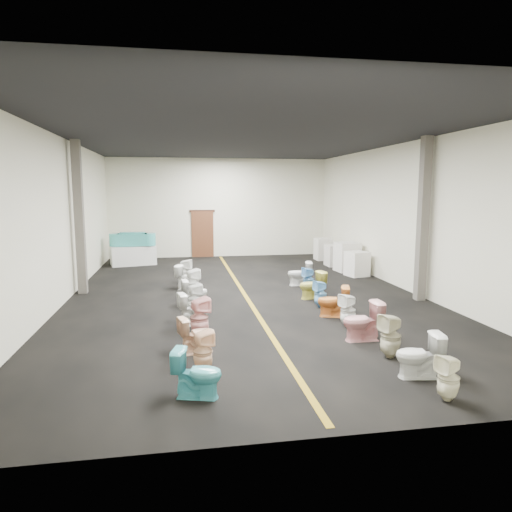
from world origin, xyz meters
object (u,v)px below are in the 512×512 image
at_px(toilet_left_3, 199,318).
at_px(toilet_left_5, 195,299).
at_px(display_table, 133,255).
at_px(appliance_crate_c, 336,255).
at_px(toilet_left_0, 198,373).
at_px(toilet_right_8, 308,280).
at_px(toilet_right_5, 333,301).
at_px(toilet_right_6, 320,294).
at_px(toilet_right_9, 300,274).
at_px(toilet_right_1, 419,355).
at_px(toilet_right_3, 362,321).
at_px(toilet_right_7, 312,285).
at_px(toilet_right_2, 391,336).
at_px(appliance_crate_d, 323,249).
at_px(appliance_crate_b, 347,257).
at_px(toilet_left_2, 197,335).
at_px(toilet_left_4, 195,309).
at_px(toilet_left_6, 195,292).
at_px(toilet_left_9, 185,272).
at_px(appliance_crate_a, 357,264).
at_px(toilet_left_7, 193,283).
at_px(toilet_right_4, 348,310).
at_px(toilet_left_1, 203,351).
at_px(toilet_left_8, 188,278).
at_px(bathtub, 133,239).
at_px(toilet_right_0, 448,378).

xyz_separation_m(toilet_left_3, toilet_left_5, (-0.03, 1.92, -0.05)).
bearing_deg(display_table, appliance_crate_c, -11.32).
distance_m(toilet_left_0, toilet_right_8, 7.53).
height_order(toilet_left_0, toilet_right_5, toilet_right_5).
relative_size(toilet_right_6, toilet_right_9, 0.91).
bearing_deg(toilet_right_1, toilet_right_3, -166.46).
bearing_deg(toilet_right_7, toilet_right_5, -13.86).
bearing_deg(toilet_right_2, toilet_right_6, 167.94).
bearing_deg(appliance_crate_d, toilet_right_1, -101.01).
height_order(toilet_left_0, toilet_left_5, toilet_left_5).
bearing_deg(appliance_crate_b, toilet_left_2, -127.14).
relative_size(toilet_left_4, toilet_left_6, 1.09).
bearing_deg(appliance_crate_c, toilet_left_4, -129.09).
distance_m(display_table, toilet_left_9, 4.84).
relative_size(toilet_left_2, toilet_right_3, 0.86).
height_order(toilet_right_8, toilet_right_9, toilet_right_9).
bearing_deg(toilet_right_2, appliance_crate_a, 147.84).
relative_size(appliance_crate_d, toilet_left_7, 1.17).
bearing_deg(appliance_crate_a, toilet_left_0, -124.47).
bearing_deg(toilet_right_5, toilet_left_3, -55.70).
xyz_separation_m(toilet_right_2, toilet_right_3, (-0.13, 1.00, -0.00)).
height_order(toilet_left_4, toilet_right_1, toilet_right_1).
distance_m(toilet_right_4, toilet_right_6, 1.76).
height_order(display_table, appliance_crate_d, appliance_crate_d).
xyz_separation_m(toilet_left_1, toilet_left_8, (-0.10, 6.53, 0.03)).
bearing_deg(bathtub, toilet_right_5, -56.07).
distance_m(toilet_left_2, toilet_right_8, 5.90).
relative_size(appliance_crate_b, toilet_left_8, 1.42).
distance_m(toilet_right_1, toilet_right_5, 3.74).
bearing_deg(toilet_left_7, appliance_crate_a, -93.14).
xyz_separation_m(appliance_crate_a, toilet_right_6, (-2.65, -4.06, -0.08)).
bearing_deg(toilet_right_0, toilet_right_5, 167.34).
distance_m(appliance_crate_c, toilet_left_7, 7.49).
height_order(toilet_left_0, toilet_right_2, toilet_right_2).
distance_m(appliance_crate_d, toilet_right_4, 10.06).
xyz_separation_m(toilet_left_6, toilet_right_5, (3.28, -1.76, 0.04)).
bearing_deg(toilet_right_0, toilet_left_3, -150.17).
height_order(toilet_right_2, toilet_right_6, toilet_right_2).
distance_m(display_table, toilet_left_6, 7.46).
height_order(appliance_crate_c, toilet_left_0, appliance_crate_c).
xyz_separation_m(bathtub, toilet_right_5, (5.54, -8.87, -0.69)).
bearing_deg(toilet_left_9, toilet_right_0, -140.77).
bearing_deg(display_table, toilet_right_1, -65.68).
height_order(toilet_right_0, toilet_right_3, toilet_right_3).
bearing_deg(toilet_right_0, toilet_right_1, 165.39).
bearing_deg(toilet_left_5, appliance_crate_d, -53.11).
bearing_deg(toilet_right_4, toilet_left_2, -90.74).
bearing_deg(toilet_right_3, toilet_right_4, 176.56).
distance_m(toilet_left_7, toilet_right_1, 7.27).
height_order(bathtub, toilet_left_1, bathtub).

